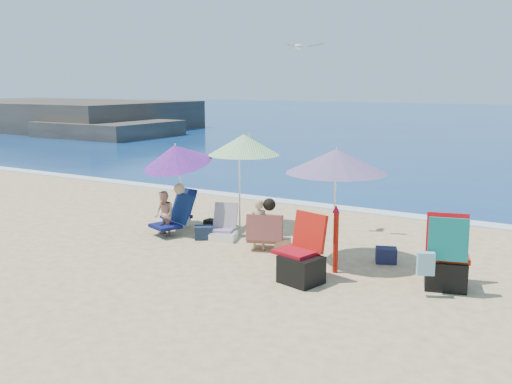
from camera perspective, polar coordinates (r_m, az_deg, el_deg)
The scene contains 19 objects.
ground at distance 9.93m, azimuth -1.45°, elevation -7.35°, with size 120.00×120.00×0.00m.
foam at distance 14.36m, azimuth 9.39°, elevation -1.71°, with size 120.00×0.50×0.04m.
headland at distance 42.64m, azimuth -18.92°, elevation 6.84°, with size 20.50×11.50×2.60m.
umbrella_turquoise at distance 9.89m, azimuth 8.06°, elevation 3.08°, with size 2.14×2.14×2.03m.
umbrella_striped at distance 12.21m, azimuth -1.22°, elevation 4.76°, with size 2.05×2.05×2.07m.
umbrella_blue at distance 12.02m, azimuth -8.02°, elevation 3.69°, with size 1.62×1.68×1.99m.
furled_umbrella at distance 9.47m, azimuth 8.01°, elevation -4.34°, with size 0.16×0.17×1.16m.
chair_navy at distance 12.75m, azimuth -7.92°, elevation -2.38°, with size 0.67×0.79×0.79m.
chair_rainbow at distance 11.55m, azimuth -3.27°, elevation -3.81°, with size 0.73×0.81×0.69m.
camp_chair_left at distance 9.06m, azimuth 4.61°, elevation -7.04°, with size 0.86×0.79×1.07m.
camp_chair_right at distance 9.20m, azimuth 18.48°, elevation -6.65°, with size 0.78×1.12×1.17m.
person_center at distance 10.67m, azimuth 0.60°, elevation -3.37°, with size 0.80×0.67×0.99m.
person_left at distance 11.85m, azimuth -8.88°, elevation -2.08°, with size 0.82×1.01×1.05m.
bag_navy_a at distance 11.56m, azimuth -5.31°, elevation -4.07°, with size 0.43×0.41×0.27m.
bag_black_a at distance 12.25m, azimuth -4.43°, elevation -3.31°, with size 0.34×0.27×0.23m.
bag_tan at distance 10.72m, azimuth 2.70°, elevation -5.31°, with size 0.33×0.28×0.24m.
bag_navy_b at distance 10.28m, azimuth 12.91°, elevation -6.20°, with size 0.43×0.38×0.27m.
bag_black_b at distance 9.32m, azimuth 4.05°, elevation -7.95°, with size 0.32×0.28×0.20m.
seagull at distance 12.04m, azimuth 4.38°, elevation 14.31°, with size 0.81×0.43×0.12m.
Camera 1 is at (5.01, -8.00, 3.09)m, focal length 39.89 mm.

